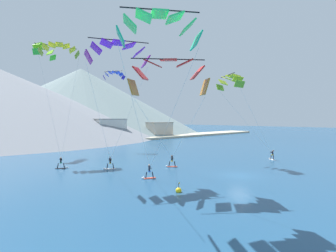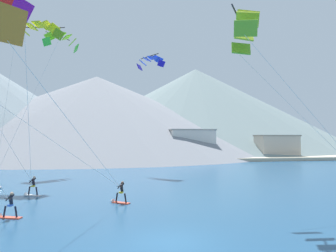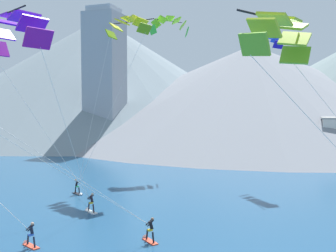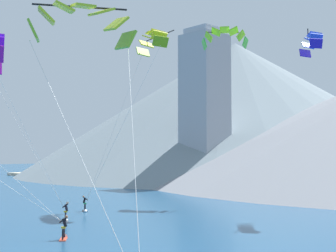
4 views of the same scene
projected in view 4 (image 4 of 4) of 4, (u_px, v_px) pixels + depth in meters
kitesurfer_near_lead at (64, 232)px, 32.05m from camera, size 1.62×1.38×1.72m
kitesurfer_mid_center at (66, 215)px, 40.48m from camera, size 1.70×1.22×1.75m
kitesurfer_far_left at (85, 207)px, 46.91m from camera, size 1.71×1.22×1.66m
parafoil_kite_near_trail at (82, 20)px, 23.60m from camera, size 9.81×5.58×12.23m
parafoil_kite_far_left at (152, 41)px, 50.90m from camera, size 6.30×8.33×17.80m
parafoil_kite_distant_high_outer at (312, 41)px, 45.17m from camera, size 4.06×4.30×1.91m
parafoil_kite_distant_low_drift at (225, 36)px, 57.53m from camera, size 5.23×4.98×2.68m
shore_building_harbour_front at (256, 175)px, 75.41m from camera, size 6.39×4.35×4.43m
shore_building_quay_west at (224, 174)px, 82.09m from camera, size 9.02×6.80×4.34m
highrise_tower at (205, 107)px, 86.45m from camera, size 7.00×7.00×28.97m
mountain_peak_central_summit at (236, 108)px, 129.30m from camera, size 116.74×116.74×36.34m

